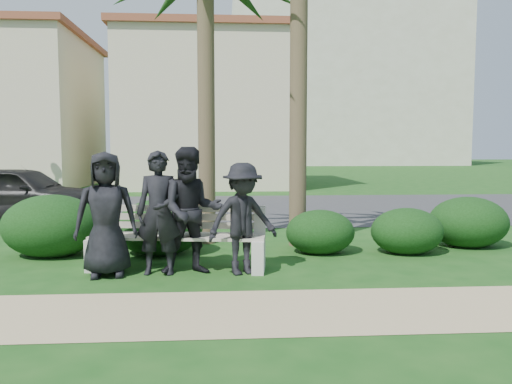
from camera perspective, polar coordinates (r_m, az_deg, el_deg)
ground at (r=7.41m, az=-1.13°, el=-9.12°), size 160.00×160.00×0.00m
footpath at (r=5.68m, az=-0.25°, el=-13.51°), size 30.00×1.60×0.01m
asphalt_street at (r=15.29m, az=-2.55°, el=-1.85°), size 160.00×8.00×0.01m
stucco_bldg_right at (r=25.26m, az=-5.40°, el=9.11°), size 8.40×8.40×7.30m
hotel_tower at (r=64.86m, az=9.33°, el=15.14°), size 26.00×18.00×37.30m
park_bench at (r=7.60m, az=-8.98°, el=-5.65°), size 2.69×0.93×0.91m
man_a at (r=7.34m, az=-16.78°, el=-2.46°), size 0.95×0.70×1.77m
man_b at (r=7.27m, az=-11.01°, el=-2.35°), size 0.67×0.46×1.78m
man_c at (r=7.22m, az=-7.39°, el=-2.14°), size 0.98×0.81×1.83m
man_d at (r=7.16m, az=-1.53°, el=-3.07°), size 1.18×0.91×1.61m
hedge_a at (r=9.13m, az=-22.32°, el=-3.41°), size 1.64×1.36×1.07m
hedge_b at (r=9.06m, az=-10.92°, el=-3.99°), size 1.26×1.04×0.82m
hedge_c at (r=8.74m, az=-10.99°, el=-3.80°), size 1.49×1.23×0.97m
hedge_d at (r=8.73m, az=7.35°, el=-4.41°), size 1.19×0.99×0.78m
hedge_e at (r=9.04m, az=16.87°, el=-4.16°), size 1.25×1.03×0.81m
hedge_f at (r=10.05m, az=23.09°, el=-3.04°), size 1.46×1.21×0.95m
car_a at (r=13.84m, az=-25.38°, el=-0.13°), size 4.27×2.17×1.39m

